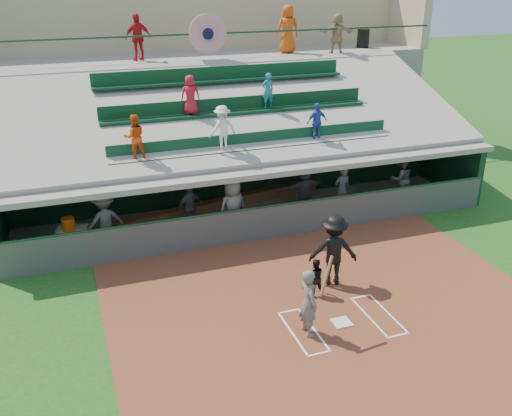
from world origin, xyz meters
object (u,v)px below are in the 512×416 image
object	(u,v)px
water_cooler	(68,224)
batter_at_plate	(309,302)
white_table	(73,241)
trash_bin	(363,38)
catcher	(315,277)
home_plate	(342,322)

from	to	relation	value
water_cooler	batter_at_plate	bearing A→B (deg)	-49.98
white_table	trash_bin	xyz separation A→B (m)	(13.48, 7.22, 4.58)
white_table	water_cooler	bearing A→B (deg)	-128.14
catcher	trash_bin	distance (m)	14.72
white_table	trash_bin	size ratio (longest dim) A/B	1.08
catcher	white_table	distance (m)	7.43
home_plate	catcher	distance (m)	1.52
batter_at_plate	catcher	distance (m)	1.80
catcher	white_table	bearing A→B (deg)	-29.61
white_table	home_plate	bearing A→B (deg)	-34.27
catcher	water_cooler	distance (m)	7.46
batter_at_plate	white_table	world-z (taller)	batter_at_plate
batter_at_plate	water_cooler	distance (m)	7.87
trash_bin	white_table	bearing A→B (deg)	-151.84
catcher	batter_at_plate	bearing A→B (deg)	68.64
catcher	water_cooler	xyz separation A→B (m)	(-5.93, 4.50, 0.48)
water_cooler	white_table	bearing A→B (deg)	40.91
white_table	trash_bin	bearing A→B (deg)	39.12
batter_at_plate	trash_bin	distance (m)	16.32
catcher	home_plate	bearing A→B (deg)	101.58
catcher	water_cooler	world-z (taller)	water_cooler
home_plate	white_table	xyz separation A→B (m)	(-5.94, 5.99, 0.39)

